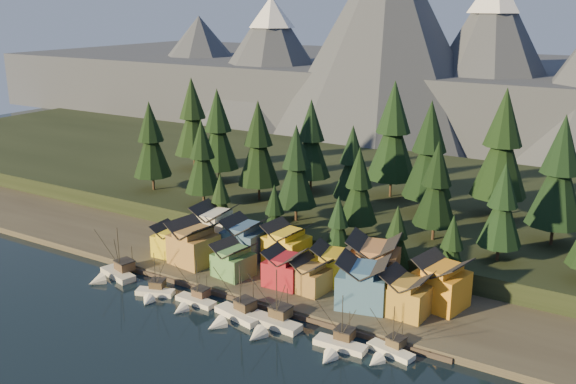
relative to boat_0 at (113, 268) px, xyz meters
The scene contains 45 objects.
ground 36.68m from the boat_0, 15.61° to the right, with size 500.00×500.00×0.00m, color black.
shore_strip 46.41m from the boat_0, 40.56° to the left, with size 400.00×50.00×1.50m, color #373128.
hillside 87.56m from the boat_0, 66.27° to the left, with size 420.00×100.00×6.00m, color black.
dock 35.92m from the boat_0, 10.69° to the left, with size 80.00×4.00×1.00m, color #463B32.
mountain_ridge 207.43m from the boat_0, 81.34° to the left, with size 560.00×190.00×90.00m.
boat_0 is the anchor object (origin of this frame).
boat_1 14.09m from the boat_0, ahead, with size 8.59×9.10×10.23m.
boat_2 23.48m from the boat_0, ahead, with size 9.26×10.03×10.22m.
boat_3 34.28m from the boat_0, ahead, with size 11.16×11.74×12.14m.
boat_4 42.30m from the boat_0, ahead, with size 11.16×12.04×12.56m.
boat_5 56.65m from the boat_0, ahead, with size 9.89×10.73×11.07m.
boat_6 64.82m from the boat_0, ahead, with size 9.18×9.67×9.90m.
house_front_0 15.42m from the boat_0, 72.45° to the left, with size 7.94×7.55×7.54m.
house_front_1 18.51m from the boat_0, 48.74° to the left, with size 10.58×10.25×9.76m.
house_front_2 27.09m from the boat_0, 27.74° to the left, with size 8.55×8.60×7.38m.
house_front_3 38.75m from the boat_0, 21.72° to the left, with size 7.96×7.61×7.80m.
house_front_4 44.65m from the boat_0, 19.28° to the left, with size 7.46×7.94×6.91m.
house_front_5 56.03m from the boat_0, 14.52° to the left, with size 11.29×10.66×9.99m.
house_front_6 64.51m from the boat_0, 13.72° to the left, with size 8.79×8.34×8.43m.
house_back_0 26.94m from the boat_0, 69.29° to the left, with size 10.20×9.86×10.23m.
house_back_1 30.09m from the boat_0, 46.65° to the left, with size 8.87×8.97×9.76m.
house_back_2 38.89m from the boat_0, 38.14° to the left, with size 9.75×9.09×9.53m.
house_back_3 48.74m from the boat_0, 24.95° to the left, with size 9.59×8.87×8.43m.
house_back_4 57.19m from the boat_0, 23.92° to the left, with size 12.08×11.77×11.05m.
house_back_5 70.78m from the boat_0, 18.03° to the left, with size 10.49×10.58×10.00m.
tree_hill_0 52.97m from the boat_0, 122.41° to the left, with size 11.18×11.18×26.06m.
tree_hill_1 62.99m from the boat_0, 104.24° to the left, with size 12.34×12.34×28.75m.
tree_hill_2 41.77m from the boat_0, 97.12° to the left, with size 10.11×10.11×23.56m.
tree_hill_3 53.77m from the boat_0, 84.04° to the left, with size 11.94×11.94×27.81m.
tree_hill_4 68.92m from the boat_0, 78.52° to the left, with size 11.54×11.54×26.88m.
tree_hill_5 49.36m from the boat_0, 59.94° to the left, with size 10.53×10.53×24.53m.
tree_hill_6 65.36m from the boat_0, 60.47° to the left, with size 9.80×9.80×22.83m.
tree_hill_7 58.19m from the boat_0, 42.78° to the left, with size 9.19×9.19×21.41m.
tree_hill_8 81.70m from the boat_0, 51.61° to the left, with size 12.76×12.76×29.72m.
tree_hill_9 74.69m from the boat_0, 38.27° to the left, with size 10.05×10.05×23.40m.
tree_hill_10 98.19m from the boat_0, 47.08° to the left, with size 14.18×14.18×33.04m.
tree_hill_11 84.90m from the boat_0, 28.74° to the left, with size 9.25×9.25×21.56m.
tree_hill_12 100.72m from the boat_0, 34.65° to the left, with size 12.85×12.85×29.93m.
tree_hill_15 83.09m from the boat_0, 63.97° to the left, with size 14.07×14.07×32.77m.
tree_hill_16 78.19m from the boat_0, 115.67° to the left, with size 12.89×12.89×30.03m.
tree_shore_0 32.08m from the boat_0, 76.50° to the left, with size 7.27×7.27×16.93m.
tree_shore_1 38.88m from the boat_0, 52.38° to the left, with size 7.05×7.05×16.41m.
tree_shore_2 50.89m from the boat_0, 36.85° to the left, with size 7.00×7.00×16.30m.
tree_shore_3 62.56m from the boat_0, 29.07° to the left, with size 7.03×7.03×16.38m.
tree_shore_4 73.21m from the boat_0, 24.48° to the left, with size 7.04×7.04×16.41m.
Camera 1 is at (66.45, -81.59, 58.77)m, focal length 40.00 mm.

